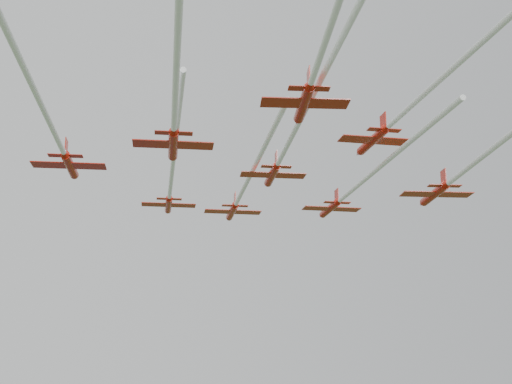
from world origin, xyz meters
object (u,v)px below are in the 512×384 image
object	(u,v)px
jet_row2_right	(353,189)
jet_row3_right	(478,160)
jet_row2_left	(171,181)
jet_row3_left	(45,112)
jet_lead	(242,192)
jet_row4_left	(175,96)
jet_row3_mid	(290,141)
jet_row4_right	(415,103)

from	to	relation	value
jet_row2_right	jet_row3_right	distance (m)	19.99
jet_row2_left	jet_row3_left	distance (m)	24.99
jet_lead	jet_row4_left	distance (m)	43.30
jet_row3_right	jet_row4_left	xyz separation A→B (m)	(-36.64, -5.05, 0.48)
jet_row3_mid	jet_row3_right	size ratio (longest dim) A/B	0.92
jet_row3_left	jet_row3_right	bearing A→B (deg)	6.34
jet_lead	jet_row3_mid	xyz separation A→B (m)	(-3.89, -27.03, -1.04)
jet_row3_left	jet_row4_right	size ratio (longest dim) A/B	1.32
jet_row2_left	jet_row3_mid	xyz separation A→B (m)	(9.14, -17.94, 0.88)
jet_row3_left	jet_row4_left	world-z (taller)	jet_row3_left
jet_lead	jet_row3_right	world-z (taller)	jet_lead
jet_row3_mid	jet_row2_right	bearing A→B (deg)	54.76
jet_row3_left	jet_row4_left	bearing A→B (deg)	-33.34
jet_row3_right	jet_row3_mid	bearing A→B (deg)	179.27
jet_row2_left	jet_row4_right	bearing A→B (deg)	-47.52
jet_row2_right	jet_row4_left	world-z (taller)	jet_row2_right
jet_row2_right	jet_row4_right	world-z (taller)	jet_row4_right
jet_row2_right	jet_row3_mid	bearing A→B (deg)	-128.43
jet_row2_left	jet_row4_right	xyz separation A→B (m)	(17.55, -30.35, 1.97)
jet_lead	jet_row3_left	distance (m)	40.71
jet_row2_left	jet_row3_mid	bearing A→B (deg)	-50.57
jet_lead	jet_row3_right	size ratio (longest dim) A/B	0.91
jet_row2_right	jet_row4_right	bearing A→B (deg)	-93.66
jet_row2_right	jet_lead	bearing A→B (deg)	138.57
jet_row3_mid	jet_row4_right	xyz separation A→B (m)	(8.41, -12.41, 1.09)
jet_row2_right	jet_row3_left	world-z (taller)	jet_row3_left
jet_row3_left	jet_row4_left	xyz separation A→B (m)	(10.48, -11.37, -1.22)
jet_row3_right	jet_row4_right	distance (m)	13.92
jet_row2_left	jet_row3_right	bearing A→B (deg)	-26.76
jet_row4_right	jet_row3_left	bearing A→B (deg)	169.75
jet_row3_left	jet_row4_right	bearing A→B (deg)	-5.63
jet_lead	jet_row3_mid	size ratio (longest dim) A/B	0.99
jet_row4_left	jet_row2_right	bearing A→B (deg)	51.49
jet_row4_right	jet_row3_right	bearing A→B (deg)	36.24
jet_lead	jet_row3_left	xyz separation A→B (m)	(-30.47, -26.97, -1.19)
jet_row3_left	jet_row2_right	bearing A→B (deg)	31.17
jet_lead	jet_row2_right	world-z (taller)	jet_lead
jet_row4_left	jet_row3_right	bearing A→B (deg)	21.35
jet_row4_right	jet_lead	bearing A→B (deg)	105.91
jet_row2_right	jet_row3_right	xyz separation A→B (m)	(5.66, -19.15, -0.81)
jet_row2_left	jet_row3_mid	world-z (taller)	jet_row3_mid
jet_row3_left	jet_row3_right	distance (m)	47.58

